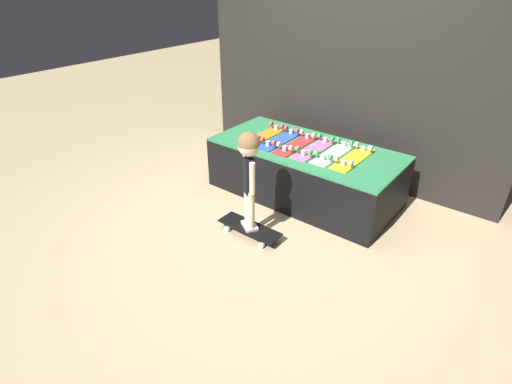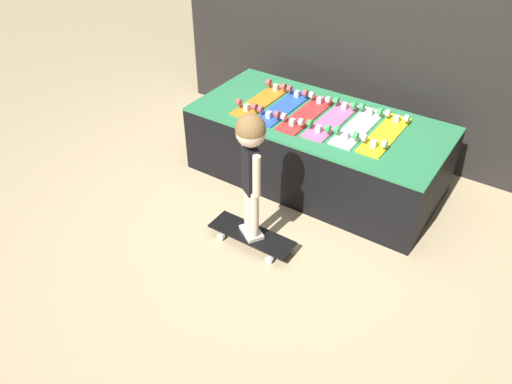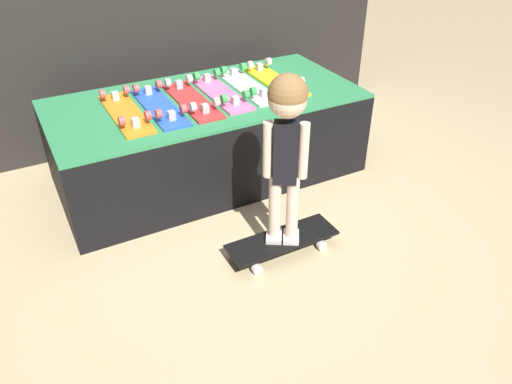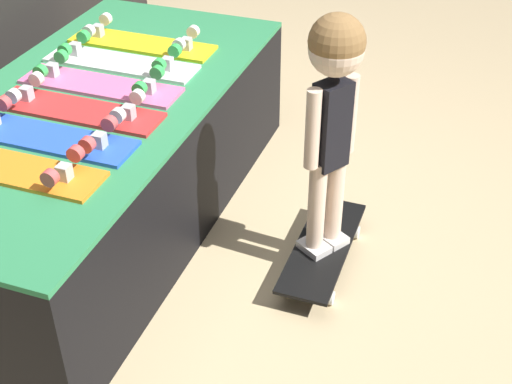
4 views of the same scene
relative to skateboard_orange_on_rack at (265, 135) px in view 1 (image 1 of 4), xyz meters
name	(u,v)px [view 1 (image 1 of 4)]	position (x,y,z in m)	size (l,w,h in m)	color
ground_plane	(269,219)	(0.51, -0.61, -0.58)	(16.00, 16.00, 0.00)	tan
back_wall	(345,79)	(0.51, 0.75, 0.53)	(3.59, 0.10, 2.21)	black
display_rack	(305,171)	(0.51, 0.02, -0.30)	(1.94, 0.93, 0.56)	black
skateboard_orange_on_rack	(265,135)	(0.00, 0.00, 0.00)	(0.18, 0.65, 0.09)	orange
skateboard_blue_on_rack	(280,139)	(0.21, -0.01, 0.00)	(0.18, 0.65, 0.09)	blue
skateboard_red_on_rack	(297,144)	(0.41, -0.01, 0.00)	(0.18, 0.65, 0.09)	red
skateboard_pink_on_rack	(315,148)	(0.62, 0.02, 0.00)	(0.18, 0.65, 0.09)	pink
skateboard_white_on_rack	(334,153)	(0.82, 0.04, 0.00)	(0.18, 0.65, 0.09)	white
skateboard_yellow_on_rack	(354,158)	(1.03, 0.05, 0.00)	(0.18, 0.65, 0.09)	yellow
skateboard_on_floor	(250,228)	(0.53, -0.93, -0.50)	(0.61, 0.20, 0.09)	black
child	(249,163)	(0.53, -0.93, 0.16)	(0.21, 0.19, 0.92)	silver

